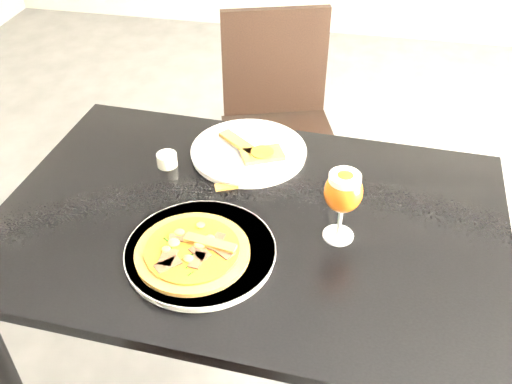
% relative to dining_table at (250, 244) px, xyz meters
% --- Properties ---
extents(dining_table, '(1.23, 0.85, 0.75)m').
position_rel_dining_table_xyz_m(dining_table, '(0.00, 0.00, 0.00)').
color(dining_table, black).
rests_on(dining_table, ground).
extents(chair_far, '(0.52, 0.52, 0.90)m').
position_rel_dining_table_xyz_m(chair_far, '(-0.06, 0.83, -0.17)').
color(chair_far, black).
rests_on(chair_far, ground).
extents(plate_main, '(0.35, 0.35, 0.02)m').
position_rel_dining_table_xyz_m(plate_main, '(-0.08, -0.15, 0.10)').
color(plate_main, silver).
rests_on(plate_main, dining_table).
extents(pizza, '(0.25, 0.25, 0.03)m').
position_rel_dining_table_xyz_m(pizza, '(-0.09, -0.17, 0.12)').
color(pizza, olive).
rests_on(pizza, plate_main).
extents(plate_second, '(0.32, 0.32, 0.02)m').
position_rel_dining_table_xyz_m(plate_second, '(-0.06, 0.25, 0.10)').
color(plate_second, silver).
rests_on(plate_second, dining_table).
extents(crust_scraps, '(0.20, 0.15, 0.02)m').
position_rel_dining_table_xyz_m(crust_scraps, '(-0.04, 0.24, 0.11)').
color(crust_scraps, olive).
rests_on(crust_scraps, plate_second).
extents(loose_crust, '(0.10, 0.06, 0.01)m').
position_rel_dining_table_xyz_m(loose_crust, '(-0.06, 0.10, 0.09)').
color(loose_crust, olive).
rests_on(loose_crust, dining_table).
extents(sauce_cup, '(0.05, 0.05, 0.04)m').
position_rel_dining_table_xyz_m(sauce_cup, '(-0.26, 0.16, 0.11)').
color(sauce_cup, silver).
rests_on(sauce_cup, dining_table).
extents(beer_glass, '(0.09, 0.09, 0.18)m').
position_rel_dining_table_xyz_m(beer_glass, '(0.21, -0.03, 0.22)').
color(beer_glass, silver).
rests_on(beer_glass, dining_table).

